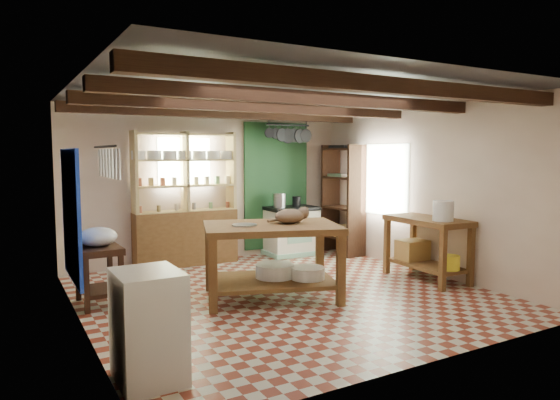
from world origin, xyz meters
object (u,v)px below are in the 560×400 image
stove (292,231)px  right_counter (427,249)px  white_cabinet (148,326)px  prep_table (99,275)px  work_table (272,261)px  cat (290,216)px

stove → right_counter: 2.64m
stove → white_cabinet: (-3.61, -3.77, 0.01)m
stove → prep_table: (-3.59, -1.41, -0.08)m
work_table → white_cabinet: 2.53m
cat → prep_table: bearing=168.4°
work_table → prep_table: size_ratio=2.31×
right_counter → work_table: bearing=175.4°
right_counter → cat: (-2.16, 0.27, 0.58)m
right_counter → cat: size_ratio=3.11×
stove → work_table: bearing=-124.8°
work_table → cat: (0.25, -0.03, 0.57)m
white_cabinet → right_counter: 4.57m
stove → right_counter: (0.79, -2.52, 0.02)m
prep_table → cat: cat is taller
white_cabinet → stove: bearing=45.6°
cat → stove: bearing=67.6°
prep_table → cat: 2.47m
work_table → white_cabinet: size_ratio=1.85×
white_cabinet → cat: cat is taller
stove → cat: 2.70m
prep_table → stove: bearing=20.3°
work_table → stove: 2.74m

